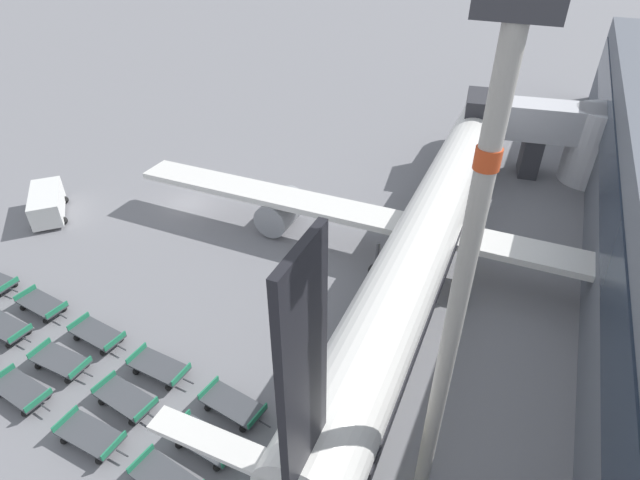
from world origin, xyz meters
The scene contains 18 objects.
ground_plane centered at (0.00, 0.00, 0.00)m, with size 500.00×500.00×0.00m, color gray.
jet_bridge centered at (26.82, 17.92, 3.98)m, with size 14.08×6.63×6.82m.
airplane centered at (20.21, 0.91, 3.53)m, with size 45.32×47.71×14.08m.
service_van centered at (-8.72, -6.16, 1.14)m, with size 5.38×5.28×2.08m.
baggage_dolly_row_near_col_c centered at (4.50, -19.47, 0.48)m, with size 3.94×1.83×0.92m.
baggage_dolly_row_near_col_d centered at (9.61, -19.91, 0.48)m, with size 3.90×1.67×0.92m.
baggage_dolly_row_near_col_e centered at (14.21, -20.18, 0.48)m, with size 3.94×1.88×0.92m.
baggage_dolly_row_mid_a_col_b centered at (-0.23, -16.72, 0.48)m, with size 3.92×1.75×0.92m.
baggage_dolly_row_mid_a_col_c centered at (4.76, -17.22, 0.48)m, with size 3.89×1.63×0.92m.
baggage_dolly_row_mid_a_col_d centered at (9.63, -17.66, 0.48)m, with size 3.94×1.86×0.92m.
baggage_dolly_row_mid_a_col_e centered at (14.62, -17.94, 0.48)m, with size 3.93×1.79×0.92m.
baggage_dolly_row_mid_b_col_b centered at (0.06, -14.40, 0.48)m, with size 3.93×1.81×0.92m.
baggage_dolly_row_mid_b_col_c centered at (5.04, -14.90, 0.48)m, with size 3.93×1.81×0.92m.
baggage_dolly_row_mid_b_col_d centered at (9.82, -15.35, 0.48)m, with size 3.91×1.70×0.92m.
baggage_dolly_row_mid_b_col_e centered at (14.66, -15.76, 0.48)m, with size 3.94×1.87×0.92m.
baggage_dolly_row_mid_b_col_f centered at (19.50, -16.06, 0.48)m, with size 3.94×1.87×0.92m.
apron_light_mast centered at (24.01, -15.42, 11.09)m, with size 2.00×0.71×19.63m.
stand_guidance_stripe centered at (21.08, -9.33, 0.00)m, with size 0.81×30.54×0.01m.
Camera 1 is at (25.01, -28.11, 20.85)m, focal length 28.00 mm.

